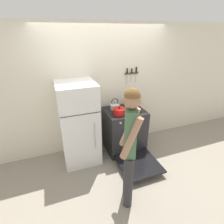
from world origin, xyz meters
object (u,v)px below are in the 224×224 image
dutch_oven_pot (119,111)px  refrigerator (79,124)px  utensil_jar (131,103)px  stove_range (125,131)px  tea_kettle (115,106)px  person (130,145)px

dutch_oven_pot → refrigerator: bearing=170.9°
refrigerator → utensil_jar: 1.17m
refrigerator → stove_range: (0.94, -0.03, -0.34)m
dutch_oven_pot → tea_kettle: size_ratio=1.15×
tea_kettle → person: person is taller
refrigerator → tea_kettle: 0.82m
utensil_jar → stove_range: bearing=-137.7°
person → refrigerator: bearing=41.9°
stove_range → tea_kettle: 0.58m
refrigerator → tea_kettle: (0.78, 0.15, 0.19)m
stove_range → person: person is taller
tea_kettle → utensil_jar: size_ratio=0.87×
tea_kettle → utensil_jar: bearing=0.9°
tea_kettle → utensil_jar: 0.36m
dutch_oven_pot → tea_kettle: tea_kettle is taller
refrigerator → utensil_jar: bearing=7.6°
stove_range → utensil_jar: size_ratio=5.02×
utensil_jar → tea_kettle: bearing=-179.1°
tea_kettle → utensil_jar: (0.36, 0.01, 0.00)m
utensil_jar → person: 1.54m
tea_kettle → person: size_ratio=0.13×
refrigerator → utensil_jar: size_ratio=5.65×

